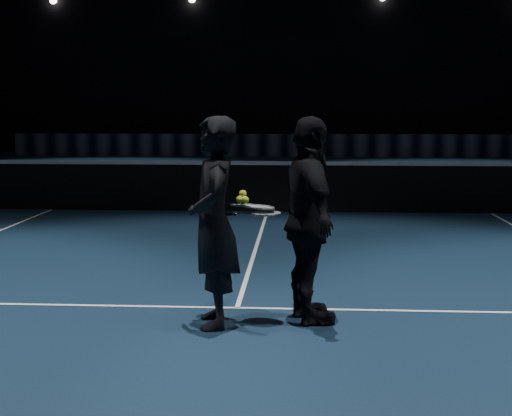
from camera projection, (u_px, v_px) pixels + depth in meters
The scene contains 11 objects.
floor at pixel (267, 212), 13.19m from camera, with size 36.00×36.00×0.00m, color black.
wall_back at pixel (286, 35), 30.29m from camera, with size 30.00×30.00×0.00m, color black.
court_lines at pixel (267, 212), 13.19m from camera, with size 10.98×23.78×0.01m, color white, non-canonical shape.
net_mesh at pixel (267, 188), 13.13m from camera, with size 12.80×0.02×0.86m, color black.
net_tape at pixel (267, 163), 13.07m from camera, with size 12.80×0.03×0.07m, color white.
sponsor_backdrop at pixel (285, 145), 28.45m from camera, with size 22.00×0.15×0.90m, color black.
player_a at pixel (214, 223), 6.21m from camera, with size 0.67×0.44×1.85m, color black.
player_b at pixel (309, 221), 6.32m from camera, with size 1.08×0.45×1.85m, color black.
racket_lower at pixel (265, 213), 6.26m from camera, with size 0.68×0.22×0.03m, color black, non-canonical shape.
racket_upper at pixel (259, 207), 6.28m from camera, with size 0.68×0.22×0.03m, color black, non-canonical shape.
tennis_balls at pixel (243, 198), 6.22m from camera, with size 0.12×0.10×0.12m, color yellow, non-canonical shape.
Camera 1 is at (0.59, -13.04, 1.91)m, focal length 50.00 mm.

